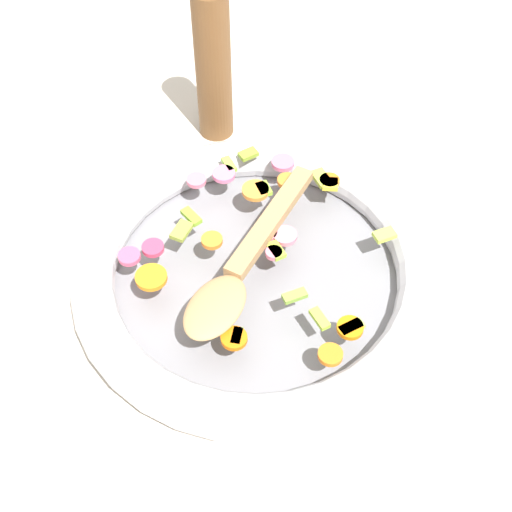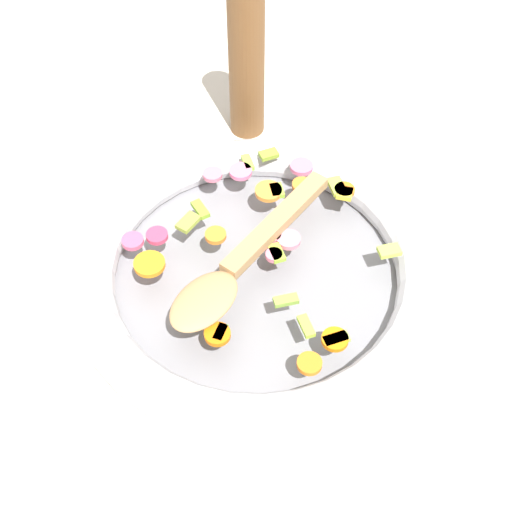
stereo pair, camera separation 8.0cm
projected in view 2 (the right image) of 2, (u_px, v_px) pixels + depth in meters
name	position (u px, v px, depth m)	size (l,w,h in m)	color
ground_plane	(256.00, 283.00, 0.84)	(4.00, 4.00, 0.00)	beige
skillet	(256.00, 271.00, 0.82)	(0.42, 0.42, 0.05)	slate
chopped_vegetables	(258.00, 234.00, 0.82)	(0.30, 0.29, 0.01)	orange
wooden_spoon	(239.00, 266.00, 0.78)	(0.27, 0.07, 0.01)	#A87F51
pepper_mill	(246.00, 61.00, 0.93)	(0.05, 0.05, 0.25)	brown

